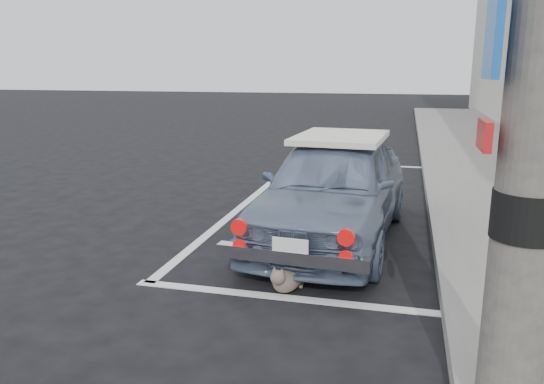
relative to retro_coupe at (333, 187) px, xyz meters
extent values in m
plane|color=black|center=(-0.62, -1.35, -0.64)|extent=(80.00, 80.00, 0.00)
cube|color=beige|center=(5.73, 18.65, 3.36)|extent=(3.50, 10.00, 8.00)
cube|color=silver|center=(-0.12, -1.85, -0.63)|extent=(3.00, 0.12, 0.01)
cube|color=silver|center=(-0.12, 5.15, -0.63)|extent=(3.00, 0.12, 0.01)
cube|color=silver|center=(-1.52, 1.65, -0.63)|extent=(0.12, 7.00, 0.01)
cylinder|color=black|center=(1.43, -3.35, 0.66)|extent=(0.36, 0.36, 0.25)
cube|color=blue|center=(1.19, -3.35, 1.56)|extent=(0.04, 0.35, 0.45)
cube|color=red|center=(1.19, -3.35, 1.06)|extent=(0.04, 0.30, 0.15)
cube|color=white|center=(1.18, -3.35, 1.06)|extent=(0.02, 0.16, 0.08)
imported|color=slate|center=(0.00, 0.00, -0.01)|extent=(1.75, 3.80, 1.26)
cube|color=silver|center=(0.03, 0.37, 0.55)|extent=(1.14, 1.48, 0.07)
cube|color=silver|center=(-0.13, -1.80, -0.26)|extent=(1.42, 0.22, 0.12)
cube|color=white|center=(-0.13, -1.84, -0.16)|extent=(0.33, 0.04, 0.17)
cylinder|color=red|center=(-0.62, -1.79, -0.02)|extent=(0.15, 0.05, 0.15)
cylinder|color=red|center=(0.36, -1.86, -0.02)|extent=(0.15, 0.05, 0.15)
cylinder|color=red|center=(-0.62, -1.79, -0.20)|extent=(0.12, 0.05, 0.12)
cylinder|color=red|center=(0.36, -1.86, -0.20)|extent=(0.12, 0.05, 0.12)
ellipsoid|color=#726457|center=(-0.19, -1.69, -0.52)|extent=(0.34, 0.43, 0.22)
sphere|color=#726457|center=(-0.24, -1.85, -0.44)|extent=(0.14, 0.14, 0.14)
cone|color=#726457|center=(-0.28, -1.83, -0.37)|extent=(0.05, 0.05, 0.05)
cone|color=#726457|center=(-0.20, -1.86, -0.37)|extent=(0.05, 0.05, 0.05)
cylinder|color=#726457|center=(-0.08, -1.53, -0.59)|extent=(0.05, 0.24, 0.03)
camera|label=1|loc=(0.80, -6.19, 1.39)|focal=35.00mm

